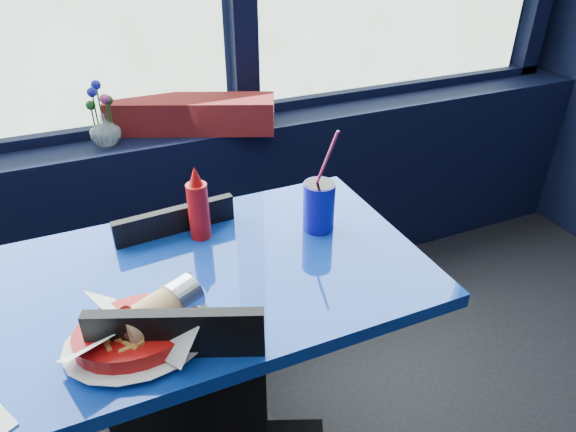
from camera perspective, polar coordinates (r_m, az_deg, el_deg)
The scene contains 8 objects.
window_sill at distance 2.27m, azimuth -22.32°, elevation -2.45°, with size 5.00×0.26×0.80m, color black.
near_table at distance 1.48m, azimuth -9.45°, elevation -11.94°, with size 1.20×0.70×0.75m.
chair_near_back at distance 1.79m, azimuth -11.78°, elevation -7.29°, with size 0.40×0.41×0.83m.
planter_box at distance 2.10m, azimuth -10.67°, elevation 11.06°, with size 0.65×0.16×0.13m, color maroon.
flower_vase at distance 2.04m, azimuth -19.75°, elevation 9.38°, with size 0.12×0.13×0.24m.
food_basket at distance 1.18m, azimuth -16.08°, elevation -11.91°, with size 0.30×0.28×0.11m.
ketchup_bottle at distance 1.46m, azimuth -9.94°, elevation 1.02°, with size 0.06×0.06×0.22m.
soda_cup at distance 1.49m, azimuth 3.45°, elevation 1.23°, with size 0.09×0.09×0.31m.
Camera 1 is at (0.09, 0.93, 1.58)m, focal length 32.00 mm.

